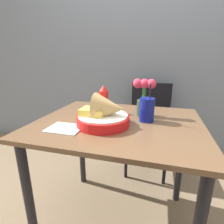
{
  "coord_description": "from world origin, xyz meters",
  "views": [
    {
      "loc": [
        0.23,
        -0.95,
        1.12
      ],
      "look_at": [
        -0.03,
        -0.03,
        0.83
      ],
      "focal_mm": 28.0,
      "sensor_mm": 36.0,
      "label": 1
    }
  ],
  "objects": [
    {
      "name": "napkin",
      "position": [
        -0.24,
        -0.2,
        0.77
      ],
      "size": [
        0.18,
        0.14,
        0.01
      ],
      "color": "white",
      "rests_on": "dining_table"
    },
    {
      "name": "food_basket",
      "position": [
        -0.06,
        -0.09,
        0.83
      ],
      "size": [
        0.29,
        0.29,
        0.18
      ],
      "color": "red",
      "rests_on": "dining_table"
    },
    {
      "name": "drink_cup",
      "position": [
        0.16,
        0.04,
        0.84
      ],
      "size": [
        0.09,
        0.09,
        0.23
      ],
      "color": "navy",
      "rests_on": "dining_table"
    },
    {
      "name": "wall_window",
      "position": [
        0.0,
        1.05,
        1.3
      ],
      "size": [
        7.0,
        0.06,
        2.6
      ],
      "color": "slate",
      "rests_on": "ground_plane"
    },
    {
      "name": "ground_plane",
      "position": [
        0.0,
        0.0,
        0.0
      ],
      "size": [
        12.0,
        12.0,
        0.0
      ],
      "primitive_type": "plane",
      "color": "#7A664C"
    },
    {
      "name": "ketchup_bottle",
      "position": [
        -0.14,
        0.14,
        0.86
      ],
      "size": [
        0.06,
        0.06,
        0.19
      ],
      "color": "red",
      "rests_on": "dining_table"
    },
    {
      "name": "flower_vase",
      "position": [
        0.13,
        0.14,
        0.9
      ],
      "size": [
        0.14,
        0.08,
        0.24
      ],
      "color": "#2D4738",
      "rests_on": "dining_table"
    },
    {
      "name": "chair_far_window",
      "position": [
        0.14,
        0.78,
        0.53
      ],
      "size": [
        0.4,
        0.4,
        0.89
      ],
      "color": "black",
      "rests_on": "ground_plane"
    },
    {
      "name": "dining_table",
      "position": [
        0.0,
        0.0,
        0.65
      ],
      "size": [
        0.96,
        0.79,
        0.77
      ],
      "color": "brown",
      "rests_on": "ground_plane"
    }
  ]
}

